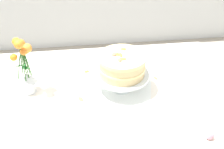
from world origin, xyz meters
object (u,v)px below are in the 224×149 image
Objects in this scene: layer_cake at (122,65)px; cake_stand at (122,76)px; dining_table at (106,111)px; fallen_rose at (210,136)px; flower_vase at (25,68)px.

cake_stand is at bearing -19.23° from layer_cake.
layer_cake reaches higher than cake_stand.
fallen_rose reaches higher than dining_table.
cake_stand is (0.09, 0.07, 0.17)m from dining_table.
dining_table is 0.27m from layer_cake.
fallen_rose is (0.83, -0.44, -0.13)m from flower_vase.
cake_stand is at bearing 36.71° from dining_table.
dining_table is 0.48m from flower_vase.
cake_stand is at bearing 129.35° from fallen_rose.
layer_cake is 0.75× the size of flower_vase.
dining_table is at bearing -14.51° from flower_vase.
fallen_rose is (0.33, -0.41, -0.06)m from cake_stand.
layer_cake is 0.49m from flower_vase.
dining_table is 4.19× the size of flower_vase.
flower_vase is (-0.40, 0.10, 0.24)m from dining_table.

